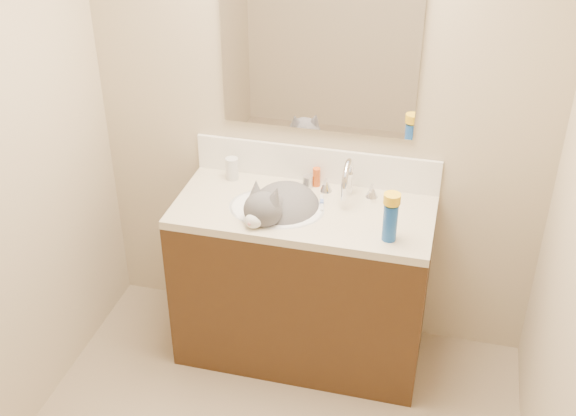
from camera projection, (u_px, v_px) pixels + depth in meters
The scene contains 16 objects.
room_shell at pixel (232, 195), 2.19m from camera, with size 2.24×2.54×2.52m.
vanity_cabinet at pixel (302, 285), 3.56m from camera, with size 1.20×0.55×0.82m, color #3C2410.
counter_slab at pixel (303, 212), 3.33m from camera, with size 1.20×0.55×0.04m, color beige.
basin at pixel (277, 221), 3.36m from camera, with size 0.45×0.36×0.14m, color white.
faucet at pixel (348, 182), 3.35m from camera, with size 0.28×0.20×0.21m.
cat at pixel (281, 211), 3.33m from camera, with size 0.44×0.50×0.35m.
backsplash at pixel (316, 165), 3.49m from camera, with size 1.20×0.02×0.18m, color white.
mirror at pixel (319, 47), 3.18m from camera, with size 0.90×0.02×0.80m, color white.
pill_bottle at pixel (232, 169), 3.53m from camera, with size 0.06×0.06×0.11m, color silver.
pill_label at pixel (232, 171), 3.54m from camera, with size 0.06×0.06×0.04m, color orange.
silver_jar at pixel (308, 181), 3.48m from camera, with size 0.05×0.05×0.06m, color #B7B7BC.
amber_bottle at pixel (316, 177), 3.48m from camera, with size 0.04×0.04×0.09m, color #D25218.
toothbrush at pixel (322, 203), 3.35m from camera, with size 0.01×0.14×0.01m, color silver.
toothbrush_head at pixel (322, 202), 3.35m from camera, with size 0.02×0.03×0.02m, color #627DD0.
spray_can at pixel (390, 222), 3.06m from camera, with size 0.06×0.06×0.17m, color #164AA0.
spray_cap at pixel (392, 199), 3.00m from camera, with size 0.07×0.07×0.04m, color yellow.
Camera 1 is at (0.63, -1.79, 2.60)m, focal length 45.00 mm.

